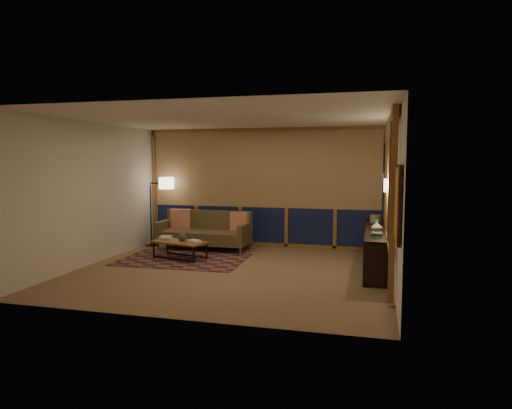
% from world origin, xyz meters
% --- Properties ---
extents(floor, '(5.50, 5.00, 0.01)m').
position_xyz_m(floor, '(0.00, 0.00, 0.00)').
color(floor, '#85664E').
rests_on(floor, ground).
extents(ceiling, '(5.50, 5.00, 0.01)m').
position_xyz_m(ceiling, '(0.00, 0.00, 2.70)').
color(ceiling, silver).
rests_on(ceiling, walls).
extents(walls, '(5.51, 5.01, 2.70)m').
position_xyz_m(walls, '(0.00, 0.00, 1.35)').
color(walls, white).
rests_on(walls, floor).
extents(window_wall_back, '(5.30, 0.16, 2.60)m').
position_xyz_m(window_wall_back, '(0.00, 2.43, 1.35)').
color(window_wall_back, brown).
rests_on(window_wall_back, walls).
extents(window_wall_right, '(0.16, 3.70, 2.60)m').
position_xyz_m(window_wall_right, '(2.68, 0.60, 1.35)').
color(window_wall_right, brown).
rests_on(window_wall_right, walls).
extents(wall_art, '(0.06, 0.74, 0.94)m').
position_xyz_m(wall_art, '(2.71, -1.85, 1.45)').
color(wall_art, red).
rests_on(wall_art, walls).
extents(wall_sconce, '(0.12, 0.18, 0.22)m').
position_xyz_m(wall_sconce, '(2.62, 0.45, 1.55)').
color(wall_sconce, '#FFEAC4').
rests_on(wall_sconce, walls).
extents(sofa, '(2.05, 0.87, 0.83)m').
position_xyz_m(sofa, '(-1.22, 1.85, 0.42)').
color(sofa, brown).
rests_on(sofa, floor).
extents(pillow_left, '(0.48, 0.20, 0.46)m').
position_xyz_m(pillow_left, '(-1.87, 2.08, 0.65)').
color(pillow_left, red).
rests_on(pillow_left, sofa).
extents(pillow_right, '(0.43, 0.21, 0.41)m').
position_xyz_m(pillow_right, '(-0.44, 2.00, 0.62)').
color(pillow_right, red).
rests_on(pillow_right, sofa).
extents(area_rug, '(2.47, 1.68, 0.01)m').
position_xyz_m(area_rug, '(-1.23, 0.69, 0.01)').
color(area_rug, '#8F3F17').
rests_on(area_rug, floor).
extents(coffee_table, '(1.19, 0.77, 0.37)m').
position_xyz_m(coffee_table, '(-1.31, 0.75, 0.18)').
color(coffee_table, brown).
rests_on(coffee_table, floor).
extents(book_stack_a, '(0.25, 0.20, 0.07)m').
position_xyz_m(book_stack_a, '(-1.67, 0.87, 0.40)').
color(book_stack_a, silver).
rests_on(book_stack_a, coffee_table).
extents(book_stack_b, '(0.32, 0.30, 0.05)m').
position_xyz_m(book_stack_b, '(-0.98, 0.68, 0.39)').
color(book_stack_b, silver).
rests_on(book_stack_b, coffee_table).
extents(ceramic_pot, '(0.23, 0.23, 0.17)m').
position_xyz_m(ceramic_pot, '(-1.27, 0.78, 0.45)').
color(ceramic_pot, black).
rests_on(ceramic_pot, coffee_table).
extents(floor_lamp, '(0.62, 0.52, 1.60)m').
position_xyz_m(floor_lamp, '(-2.55, 1.92, 0.80)').
color(floor_lamp, black).
rests_on(floor_lamp, floor).
extents(bookshelf, '(0.40, 2.87, 0.72)m').
position_xyz_m(bookshelf, '(2.49, 1.00, 0.36)').
color(bookshelf, '#331D18').
rests_on(bookshelf, floor).
extents(basket, '(0.22, 0.22, 0.16)m').
position_xyz_m(basket, '(2.47, 1.87, 0.80)').
color(basket, '#9C743F').
rests_on(basket, bookshelf).
extents(teal_bowl, '(0.15, 0.15, 0.14)m').
position_xyz_m(teal_bowl, '(2.49, 1.36, 0.79)').
color(teal_bowl, '#146A5C').
rests_on(teal_bowl, bookshelf).
extents(vase, '(0.21, 0.21, 0.20)m').
position_xyz_m(vase, '(2.49, 0.62, 0.82)').
color(vase, tan).
rests_on(vase, bookshelf).
extents(shelf_book_stack, '(0.24, 0.28, 0.07)m').
position_xyz_m(shelf_book_stack, '(2.49, 0.11, 0.75)').
color(shelf_book_stack, silver).
rests_on(shelf_book_stack, bookshelf).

